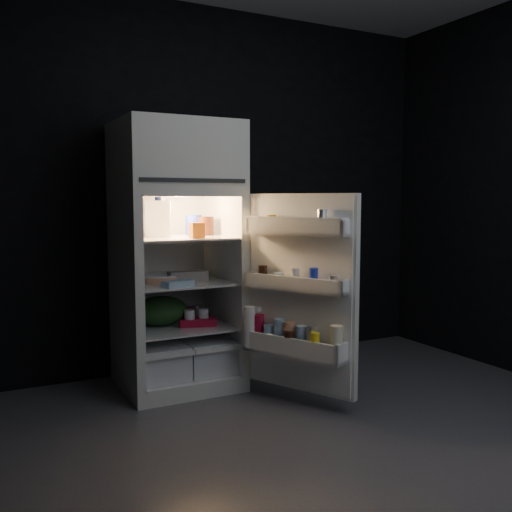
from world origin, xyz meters
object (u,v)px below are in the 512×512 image
milk_jug (158,219)px  yogurt_tray (198,322)px  fridge_door (298,297)px  egg_carton (188,276)px  refrigerator (175,247)px

milk_jug → yogurt_tray: milk_jug is taller
fridge_door → egg_carton: (-0.49, 0.62, 0.08)m
refrigerator → milk_jug: bearing=178.4°
yogurt_tray → refrigerator: bearing=150.3°
fridge_door → milk_jug: size_ratio=5.08×
refrigerator → milk_jug: (-0.11, 0.00, 0.19)m
milk_jug → egg_carton: milk_jug is taller
milk_jug → yogurt_tray: 0.74m
egg_carton → refrigerator: bearing=122.3°
egg_carton → yogurt_tray: 0.32m
egg_carton → milk_jug: bearing=152.9°
fridge_door → yogurt_tray: size_ratio=4.94×
refrigerator → yogurt_tray: (0.11, -0.12, -0.50)m
refrigerator → fridge_door: bearing=-52.8°
fridge_door → egg_carton: fridge_door is taller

